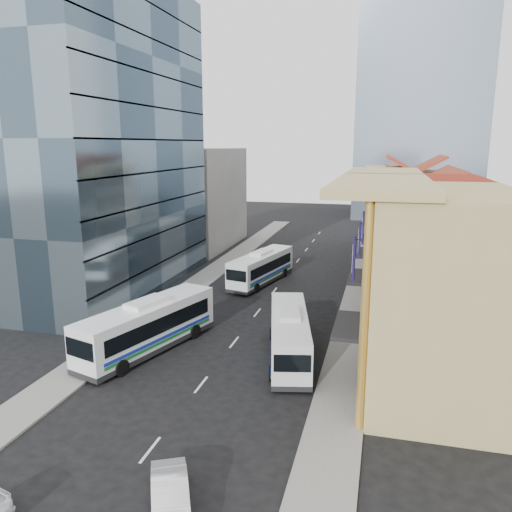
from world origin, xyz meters
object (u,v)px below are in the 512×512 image
(shophouse_tan, at_px, (441,290))
(bus_right, at_px, (289,334))
(office_tower, at_px, (100,140))
(bus_left_far, at_px, (261,267))
(bus_left_near, at_px, (148,325))
(sedan_right, at_px, (170,496))

(shophouse_tan, bearing_deg, bus_right, 172.12)
(office_tower, height_order, bus_left_far, office_tower)
(bus_left_near, bearing_deg, office_tower, 146.40)
(sedan_right, bearing_deg, office_tower, 98.02)
(bus_left_near, relative_size, bus_left_far, 1.09)
(bus_left_near, distance_m, bus_left_far, 19.87)
(shophouse_tan, bearing_deg, bus_left_far, 129.26)
(bus_left_near, bearing_deg, sedan_right, -43.76)
(office_tower, relative_size, bus_right, 2.77)
(office_tower, relative_size, sedan_right, 7.03)
(shophouse_tan, bearing_deg, sedan_right, -127.67)
(shophouse_tan, height_order, office_tower, office_tower)
(bus_left_far, distance_m, sedan_right, 34.54)
(bus_left_near, height_order, bus_right, bus_left_near)
(bus_right, bearing_deg, office_tower, 136.83)
(sedan_right, bearing_deg, bus_right, 56.98)
(bus_right, bearing_deg, sedan_right, -109.15)
(bus_left_near, height_order, sedan_right, bus_left_near)
(bus_right, height_order, sedan_right, bus_right)
(shophouse_tan, xyz_separation_m, sedan_right, (-11.29, -14.63, -5.30))
(bus_left_near, relative_size, bus_right, 1.11)
(office_tower, height_order, bus_right, office_tower)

